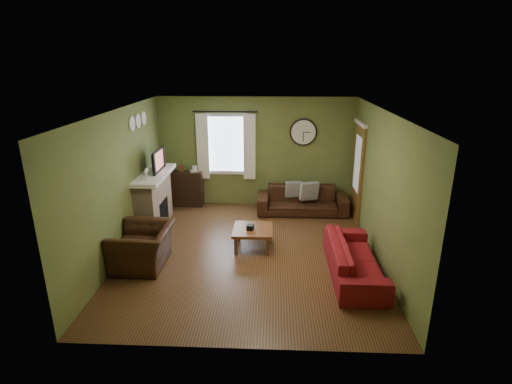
{
  "coord_description": "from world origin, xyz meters",
  "views": [
    {
      "loc": [
        0.42,
        -6.67,
        3.45
      ],
      "look_at": [
        0.1,
        0.4,
        1.05
      ],
      "focal_mm": 28.0,
      "sensor_mm": 36.0,
      "label": 1
    }
  ],
  "objects_px": {
    "armchair": "(143,247)",
    "sofa_brown": "(302,200)",
    "coffee_table": "(253,238)",
    "bookshelf": "(188,189)",
    "sofa_red": "(354,259)"
  },
  "relations": [
    {
      "from": "sofa_brown",
      "to": "sofa_red",
      "type": "bearing_deg",
      "value": -76.34
    },
    {
      "from": "armchair",
      "to": "sofa_brown",
      "type": "bearing_deg",
      "value": 132.77
    },
    {
      "from": "sofa_red",
      "to": "coffee_table",
      "type": "distance_m",
      "value": 1.96
    },
    {
      "from": "sofa_brown",
      "to": "bookshelf",
      "type": "bearing_deg",
      "value": 172.91
    },
    {
      "from": "sofa_brown",
      "to": "coffee_table",
      "type": "bearing_deg",
      "value": -119.16
    },
    {
      "from": "armchair",
      "to": "coffee_table",
      "type": "relative_size",
      "value": 1.46
    },
    {
      "from": "sofa_brown",
      "to": "coffee_table",
      "type": "distance_m",
      "value": 2.15
    },
    {
      "from": "bookshelf",
      "to": "armchair",
      "type": "relative_size",
      "value": 0.8
    },
    {
      "from": "sofa_red",
      "to": "bookshelf",
      "type": "bearing_deg",
      "value": 47.47
    },
    {
      "from": "bookshelf",
      "to": "sofa_brown",
      "type": "height_order",
      "value": "bookshelf"
    },
    {
      "from": "armchair",
      "to": "coffee_table",
      "type": "distance_m",
      "value": 2.01
    },
    {
      "from": "bookshelf",
      "to": "sofa_brown",
      "type": "bearing_deg",
      "value": -7.09
    },
    {
      "from": "sofa_red",
      "to": "armchair",
      "type": "bearing_deg",
      "value": 87.35
    },
    {
      "from": "bookshelf",
      "to": "armchair",
      "type": "height_order",
      "value": "bookshelf"
    },
    {
      "from": "bookshelf",
      "to": "armchair",
      "type": "distance_m",
      "value": 2.98
    }
  ]
}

